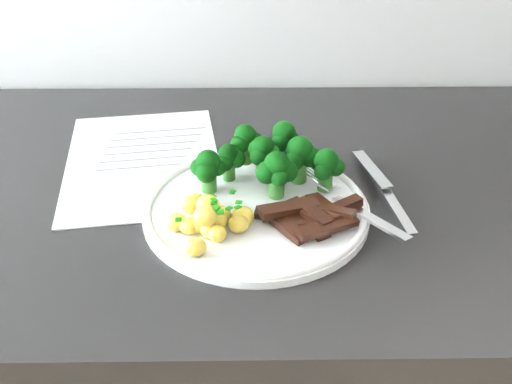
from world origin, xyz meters
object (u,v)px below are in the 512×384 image
plate (256,208)px  beef_strips (311,216)px  fork (355,206)px  potatoes (209,218)px  broccoli (269,157)px  recipe_paper (143,161)px  knife (390,199)px

plate → beef_strips: (0.06, -0.04, 0.01)m
fork → potatoes: bearing=-170.5°
fork → broccoli: bearing=146.9°
plate → beef_strips: size_ratio=2.08×
broccoli → potatoes: size_ratio=1.79×
beef_strips → fork: bearing=22.1°
recipe_paper → knife: knife is taller
beef_strips → plate: bearing=150.3°
recipe_paper → beef_strips: 0.27m
knife → recipe_paper: bearing=160.8°
recipe_paper → knife: (0.32, -0.11, 0.01)m
recipe_paper → fork: size_ratio=1.98×
beef_strips → fork: beef_strips is taller
recipe_paper → knife: 0.34m
recipe_paper → beef_strips: bearing=-36.6°
potatoes → beef_strips: (0.12, 0.01, -0.00)m
plate → potatoes: size_ratio=2.57×
plate → beef_strips: bearing=-29.7°
plate → fork: fork is taller
recipe_paper → plate: size_ratio=1.18×
fork → plate: bearing=173.5°
recipe_paper → plate: (0.15, -0.13, 0.01)m
potatoes → knife: bearing=14.6°
recipe_paper → potatoes: (0.10, -0.17, 0.02)m
plate → knife: (0.16, 0.01, 0.00)m
potatoes → fork: bearing=9.5°
fork → knife: 0.06m
potatoes → recipe_paper: bearing=121.1°
plate → potatoes: potatoes is taller
beef_strips → fork: (0.05, 0.02, -0.00)m
knife → beef_strips: bearing=-153.8°
broccoli → plate: bearing=-107.7°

